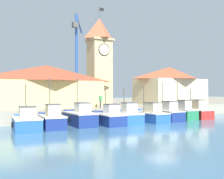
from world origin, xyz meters
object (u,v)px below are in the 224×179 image
at_px(fishing_boat_far_left, 26,122).
at_px(warehouse_right, 170,85).
at_px(warehouse_left, 47,86).
at_px(fishing_boat_left_outer, 51,120).
at_px(fishing_boat_left_inner, 80,117).
at_px(fishing_boat_right_outer, 181,112).
at_px(dock_worker_near_tower, 100,101).
at_px(fishing_boat_center, 126,116).
at_px(port_crane_near, 77,68).
at_px(fishing_boat_far_right, 194,112).
at_px(fishing_boat_right_inner, 166,114).
at_px(fishing_boat_mid_left, 108,118).
at_px(clock_tower, 99,58).
at_px(fishing_boat_mid_right, 148,115).

distance_m(fishing_boat_far_left, warehouse_right, 24.33).
bearing_deg(warehouse_left, fishing_boat_far_left, -114.32).
height_order(fishing_boat_left_outer, fishing_boat_left_inner, fishing_boat_left_inner).
distance_m(fishing_boat_left_outer, warehouse_left, 9.26).
bearing_deg(fishing_boat_right_outer, dock_worker_near_tower, 156.79).
xyz_separation_m(fishing_boat_far_left, fishing_boat_left_inner, (5.10, 0.81, 0.08)).
xyz_separation_m(fishing_boat_center, fishing_boat_right_outer, (7.71, 0.29, 0.05)).
distance_m(fishing_boat_left_inner, fishing_boat_center, 4.96).
height_order(warehouse_left, dock_worker_near_tower, warehouse_left).
xyz_separation_m(fishing_boat_left_outer, dock_worker_near_tower, (6.81, 3.95, 1.47)).
xyz_separation_m(warehouse_right, port_crane_near, (-8.69, 16.98, 3.59)).
xyz_separation_m(fishing_boat_far_left, port_crane_near, (13.98, 25.08, 7.12)).
height_order(fishing_boat_far_right, warehouse_right, warehouse_right).
relative_size(fishing_boat_left_outer, warehouse_left, 0.35).
distance_m(fishing_boat_left_outer, fishing_boat_far_right, 17.84).
bearing_deg(fishing_boat_right_inner, dock_worker_near_tower, 147.28).
distance_m(fishing_boat_mid_left, fishing_boat_right_outer, 10.07).
xyz_separation_m(fishing_boat_left_outer, fishing_boat_right_outer, (15.54, 0.21, 0.04)).
relative_size(fishing_boat_far_left, dock_worker_near_tower, 2.64).
relative_size(fishing_boat_mid_left, fishing_boat_center, 0.90).
bearing_deg(fishing_boat_right_outer, fishing_boat_far_left, -178.47).
bearing_deg(port_crane_near, fishing_boat_mid_left, -104.00).
relative_size(fishing_boat_mid_left, warehouse_right, 0.43).
bearing_deg(warehouse_left, fishing_boat_left_outer, -101.79).
height_order(clock_tower, warehouse_left, clock_tower).
bearing_deg(fishing_boat_center, fishing_boat_mid_right, 1.19).
distance_m(fishing_boat_far_left, dock_worker_near_tower, 10.05).
distance_m(fishing_boat_mid_left, warehouse_left, 10.23).
bearing_deg(port_crane_near, fishing_boat_right_inner, -87.10).
bearing_deg(dock_worker_near_tower, fishing_boat_mid_left, -106.68).
relative_size(fishing_boat_right_outer, fishing_boat_far_right, 0.88).
bearing_deg(fishing_boat_center, clock_tower, 78.81).
distance_m(fishing_boat_far_left, fishing_boat_right_outer, 17.73).
bearing_deg(fishing_boat_left_inner, fishing_boat_center, -7.27).
bearing_deg(fishing_boat_left_outer, warehouse_right, 20.94).
relative_size(fishing_boat_left_inner, fishing_boat_right_outer, 1.06).
bearing_deg(port_crane_near, fishing_boat_far_left, -119.13).
xyz_separation_m(fishing_boat_right_outer, clock_tower, (-5.55, 10.61, 7.24)).
distance_m(fishing_boat_left_outer, fishing_boat_mid_right, 10.62).
bearing_deg(fishing_boat_center, warehouse_left, 125.22).
bearing_deg(fishing_boat_right_inner, warehouse_right, 46.74).
xyz_separation_m(fishing_boat_left_outer, fishing_boat_far_right, (17.84, 0.28, 0.01)).
bearing_deg(fishing_boat_far_left, fishing_boat_mid_left, -1.46).
bearing_deg(fishing_boat_mid_left, fishing_boat_mid_right, 4.83).
height_order(fishing_boat_center, clock_tower, clock_tower).
xyz_separation_m(fishing_boat_mid_right, dock_worker_near_tower, (-3.81, 3.98, 1.51)).
relative_size(fishing_boat_far_left, fishing_boat_right_inner, 0.88).
relative_size(fishing_boat_far_left, fishing_boat_right_outer, 0.96).
relative_size(fishing_boat_left_outer, fishing_boat_mid_right, 0.85).
height_order(fishing_boat_left_outer, dock_worker_near_tower, fishing_boat_left_outer).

